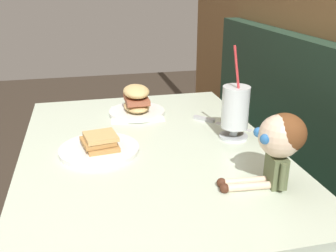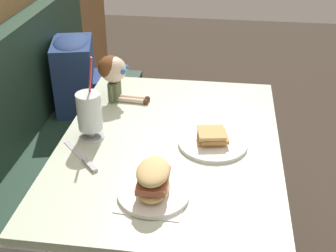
# 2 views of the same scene
# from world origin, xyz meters

# --- Properties ---
(booth_bench) EXTENTS (2.60, 0.48, 1.00)m
(booth_bench) POSITION_xyz_m (0.00, 0.81, 0.33)
(booth_bench) COLOR #233D2D
(booth_bench) RESTS_ON ground
(diner_table) EXTENTS (1.11, 0.81, 0.74)m
(diner_table) POSITION_xyz_m (0.00, 0.18, 0.54)
(diner_table) COLOR beige
(diner_table) RESTS_ON ground
(toast_plate) EXTENTS (0.25, 0.25, 0.06)m
(toast_plate) POSITION_xyz_m (0.00, 0.02, 0.76)
(toast_plate) COLOR white
(toast_plate) RESTS_ON diner_table
(milkshake_glass) EXTENTS (0.10, 0.10, 0.32)m
(milkshake_glass) POSITION_xyz_m (-0.01, 0.47, 0.84)
(milkshake_glass) COLOR silver
(milkshake_glass) RESTS_ON diner_table
(sandwich_plate) EXTENTS (0.22, 0.22, 0.12)m
(sandwich_plate) POSITION_xyz_m (-0.32, 0.19, 0.79)
(sandwich_plate) COLOR white
(sandwich_plate) RESTS_ON diner_table
(butter_knife) EXTENTS (0.19, 0.17, 0.01)m
(butter_knife) POSITION_xyz_m (-0.17, 0.45, 0.74)
(butter_knife) COLOR silver
(butter_knife) RESTS_ON diner_table
(seated_doll) EXTENTS (0.12, 0.22, 0.20)m
(seated_doll) POSITION_xyz_m (0.31, 0.46, 0.87)
(seated_doll) COLOR #5B6642
(seated_doll) RESTS_ON diner_table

